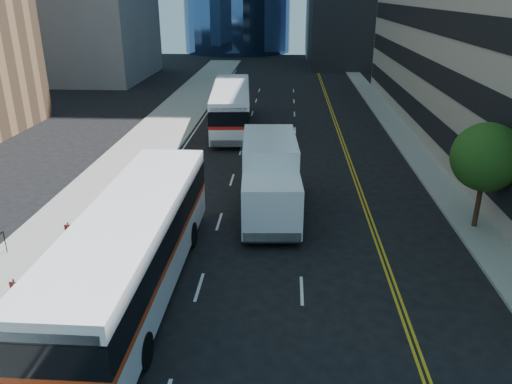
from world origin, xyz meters
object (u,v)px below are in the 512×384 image
Objects in this scene: street_tree at (486,157)px; bus_front at (134,246)px; bus_rear at (231,106)px; box_truck at (270,177)px.

street_tree reaches higher than bus_front.
box_truck is at bearing -82.16° from bus_rear.
bus_rear is 17.62m from box_truck.
bus_front is at bearing -125.83° from box_truck.
bus_rear is at bearing 88.09° from bus_front.
box_truck is (-10.01, 1.21, -1.65)m from street_tree.
bus_front is at bearing -96.93° from bus_rear.
bus_front is 1.01× the size of bus_rear.
bus_front reaches higher than bus_rear.
bus_rear is (-13.85, 18.40, -1.74)m from street_tree.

